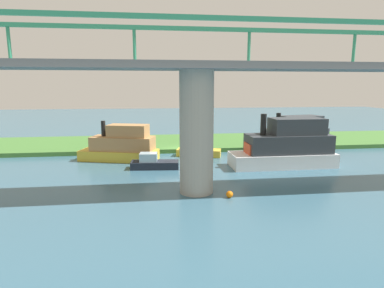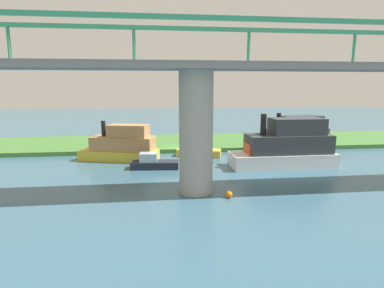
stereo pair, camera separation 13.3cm
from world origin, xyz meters
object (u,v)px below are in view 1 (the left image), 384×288
Objects in this scene: motorboat_red at (197,151)px; marker_buoy at (230,194)px; mooring_post at (120,143)px; houseboat_blue at (121,146)px; bridge_pylon at (196,133)px; skiff_small at (286,147)px; person_on_bank at (132,143)px; riverboat_paddlewheel at (153,163)px; pontoon_yellow at (293,138)px.

motorboat_red is 10.52× the size of marker_buoy.
mooring_post is 0.12× the size of houseboat_blue.
bridge_pylon is at bearing 119.44° from houseboat_blue.
mooring_post is 2.04× the size of marker_buoy.
houseboat_blue is 17.13m from skiff_small.
houseboat_blue is at bearing -56.37° from marker_buoy.
person_on_bank is 17.84m from skiff_small.
houseboat_blue is at bearing 7.48° from motorboat_red.
motorboat_red is (-9.09, 3.68, -0.42)m from mooring_post.
houseboat_blue reaches higher than riverboat_paddlewheel.
mooring_post is at bearing -22.06° from motorboat_red.
pontoon_yellow is 0.96× the size of skiff_small.
person_on_bank is 2.78× the size of marker_buoy.
houseboat_blue is 1.86× the size of riverboat_paddlewheel.
bridge_pylon is 6.50× the size of person_on_bank.
motorboat_red reaches higher than mooring_post.
motorboat_red is at bearing -172.52° from houseboat_blue.
person_on_bank is 1.36× the size of mooring_post.
skiff_small reaches higher than houseboat_blue.
bridge_pylon is at bearing 81.46° from motorboat_red.
houseboat_blue reaches higher than motorboat_red.
bridge_pylon reaches higher than pontoon_yellow.
skiff_small is at bearing 151.09° from person_on_bank.
person_on_bank is at bearing -102.53° from houseboat_blue.
skiff_small reaches higher than motorboat_red.
skiff_small is at bearing 144.07° from motorboat_red.
bridge_pylon reaches higher than motorboat_red.
skiff_small reaches higher than riverboat_paddlewheel.
mooring_post is 0.22× the size of riverboat_paddlewheel.
marker_buoy is at bearing 144.83° from bridge_pylon.
houseboat_blue reaches higher than marker_buoy.
bridge_pylon reaches higher than riverboat_paddlewheel.
skiff_small is (3.56, 6.05, 0.15)m from pontoon_yellow.
mooring_post is 0.10× the size of skiff_small.
bridge_pylon is 12.34m from skiff_small.
riverboat_paddlewheel is at bearing -59.51° from marker_buoy.
motorboat_red reaches higher than marker_buoy.
skiff_small reaches higher than marker_buoy.
riverboat_paddlewheel reaches higher than mooring_post.
bridge_pylon is 5.04m from marker_buoy.
skiff_small is at bearing 150.96° from mooring_post.
marker_buoy is at bearing 51.89° from pontoon_yellow.
motorboat_red is at bearing -98.54° from bridge_pylon.
person_on_bank is at bearing -7.65° from pontoon_yellow.
skiff_small is 11.54m from marker_buoy.
pontoon_yellow is at bearing -136.36° from bridge_pylon.
mooring_post is 20.21m from marker_buoy.
pontoon_yellow reaches higher than riverboat_paddlewheel.
skiff_small is at bearing 176.88° from riverboat_paddlewheel.
riverboat_paddlewheel is at bearing -3.12° from skiff_small.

